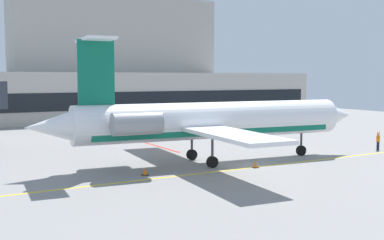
{
  "coord_description": "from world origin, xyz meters",
  "views": [
    {
      "loc": [
        -22.53,
        -30.81,
        6.96
      ],
      "look_at": [
        -0.55,
        8.02,
        3.0
      ],
      "focal_mm": 44.65,
      "sensor_mm": 36.0,
      "label": 1
    }
  ],
  "objects_px": {
    "regional_jet": "(208,121)",
    "marshaller": "(378,141)",
    "baggage_tug": "(191,125)",
    "pushback_tractor": "(231,118)"
  },
  "relations": [
    {
      "from": "regional_jet",
      "to": "marshaller",
      "type": "xyz_separation_m",
      "value": [
        17.92,
        -2.09,
        -2.58
      ]
    },
    {
      "from": "baggage_tug",
      "to": "pushback_tractor",
      "type": "xyz_separation_m",
      "value": [
        10.25,
        6.17,
        -0.01
      ]
    },
    {
      "from": "regional_jet",
      "to": "pushback_tractor",
      "type": "height_order",
      "value": "regional_jet"
    },
    {
      "from": "regional_jet",
      "to": "marshaller",
      "type": "distance_m",
      "value": 18.22
    },
    {
      "from": "regional_jet",
      "to": "marshaller",
      "type": "height_order",
      "value": "regional_jet"
    },
    {
      "from": "baggage_tug",
      "to": "pushback_tractor",
      "type": "distance_m",
      "value": 11.96
    },
    {
      "from": "baggage_tug",
      "to": "pushback_tractor",
      "type": "relative_size",
      "value": 0.86
    },
    {
      "from": "regional_jet",
      "to": "pushback_tractor",
      "type": "distance_m",
      "value": 32.08
    },
    {
      "from": "marshaller",
      "to": "baggage_tug",
      "type": "bearing_deg",
      "value": 112.16
    },
    {
      "from": "pushback_tractor",
      "to": "regional_jet",
      "type": "bearing_deg",
      "value": -127.57
    }
  ]
}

